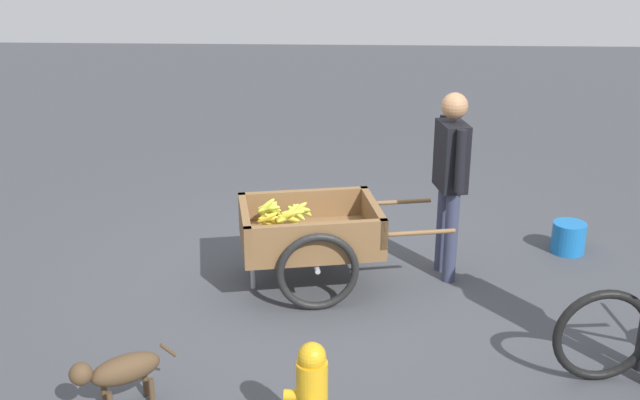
% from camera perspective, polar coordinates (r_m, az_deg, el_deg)
% --- Properties ---
extents(ground_plane, '(24.00, 24.00, 0.00)m').
position_cam_1_polar(ground_plane, '(6.43, 0.49, -6.31)').
color(ground_plane, '#3D3F44').
extents(fruit_cart, '(1.76, 1.08, 0.74)m').
position_cam_1_polar(fruit_cart, '(6.28, -0.80, -2.61)').
color(fruit_cart, brown).
rests_on(fruit_cart, ground).
extents(vendor_person, '(0.26, 0.55, 1.57)m').
position_cam_1_polar(vendor_person, '(6.35, 9.57, 2.18)').
color(vendor_person, '#333851').
rests_on(vendor_person, ground).
extents(dog, '(0.57, 0.43, 0.40)m').
position_cam_1_polar(dog, '(5.00, -14.51, -12.05)').
color(dog, '#4C3823').
rests_on(dog, ground).
extents(fire_hydrant, '(0.25, 0.25, 0.67)m').
position_cam_1_polar(fire_hydrant, '(4.52, -0.62, -14.16)').
color(fire_hydrant, gold).
rests_on(fire_hydrant, ground).
extents(plastic_bucket, '(0.30, 0.30, 0.28)m').
position_cam_1_polar(plastic_bucket, '(7.33, 17.78, -2.64)').
color(plastic_bucket, '#1966B2').
rests_on(plastic_bucket, ground).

